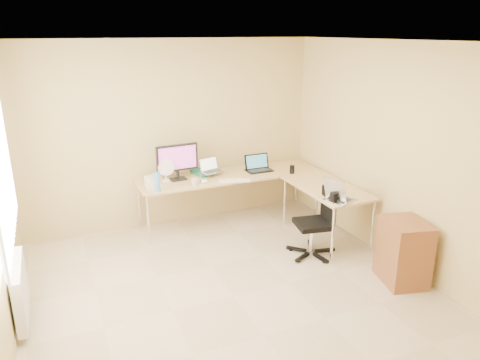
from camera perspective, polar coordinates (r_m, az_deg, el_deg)
name	(u,v)px	position (r m, az deg, el deg)	size (l,w,h in m)	color
floor	(234,296)	(4.99, -0.80, -14.40)	(4.50, 4.50, 0.00)	#C3AD90
ceiling	(232,42)	(4.20, -0.96, 17.01)	(4.50, 4.50, 0.00)	white
wall_back	(172,134)	(6.49, -8.57, 5.69)	(4.50, 4.50, 0.00)	tan
wall_front	(392,300)	(2.68, 18.56, -14.16)	(4.50, 4.50, 0.00)	tan
wall_right	(401,158)	(5.54, 19.63, 2.65)	(4.50, 4.50, 0.00)	tan
desk_main	(231,198)	(6.61, -1.19, -2.34)	(2.65, 0.70, 0.73)	tan
desk_return	(326,212)	(6.22, 10.72, -4.02)	(0.70, 1.30, 0.73)	tan
monitor	(177,162)	(6.26, -7.88, 2.24)	(0.59, 0.19, 0.50)	black
book_stack	(202,172)	(6.54, -4.76, 1.00)	(0.22, 0.31, 0.05)	#1D6C59
laptop_center	(211,165)	(6.42, -3.61, 1.84)	(0.30, 0.23, 0.20)	#A2A2B9
laptop_black	(259,163)	(6.63, 2.44, 2.14)	(0.38, 0.28, 0.24)	black
keyboard	(235,181)	(6.20, -0.69, -0.07)	(0.43, 0.12, 0.02)	white
mouse	(240,179)	(6.23, -0.03, 0.10)	(0.11, 0.07, 0.04)	silver
mug	(194,182)	(6.07, -5.76, -0.25)	(0.09, 0.09, 0.09)	silver
cd_stack	(203,182)	(6.15, -4.63, -0.25)	(0.11, 0.11, 0.03)	silver
water_bottle	(157,182)	(5.86, -10.36, -0.26)	(0.07, 0.07, 0.26)	#5092C8
papers	(153,186)	(6.13, -10.83, -0.70)	(0.21, 0.30, 0.01)	beige
white_box	(154,178)	(6.33, -10.81, 0.23)	(0.21, 0.15, 0.08)	white
desk_fan	(166,171)	(6.26, -9.34, 1.14)	(0.23, 0.23, 0.29)	white
black_cup	(292,169)	(6.57, 6.56, 1.33)	(0.07, 0.07, 0.12)	black
laptop_return	(341,191)	(5.60, 12.52, -1.33)	(0.30, 0.38, 0.25)	#B1B2BA
office_chair	(313,218)	(5.67, 9.12, -4.71)	(0.52, 0.52, 0.87)	black
cabinet	(404,252)	(5.39, 19.86, -8.53)	(0.43, 0.53, 0.73)	brown
radiator	(20,290)	(4.90, -25.90, -12.34)	(0.09, 0.80, 0.55)	white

